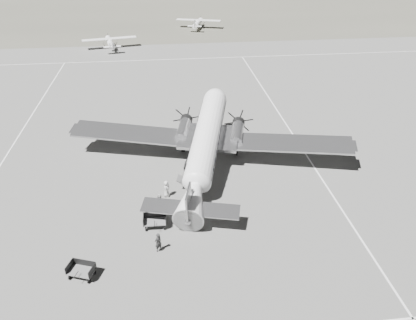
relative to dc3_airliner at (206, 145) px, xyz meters
The scene contains 13 objects.
ground 5.09m from the dc3_airliner, 111.80° to the right, with size 260.00×260.00×0.00m, color slate.
taxi_line_right 11.45m from the dc3_airliner, 21.31° to the right, with size 0.15×80.00×0.01m, color silver.
taxi_line_left 20.67m from the dc3_airliner, 163.13° to the left, with size 0.15×60.00×0.01m, color silver.
taxi_line_horizon 36.08m from the dc3_airliner, 92.58° to the left, with size 90.00×0.15×0.01m, color silver.
grass_infield 91.00m from the dc3_airliner, 91.02° to the left, with size 260.00×90.00×0.01m, color #575549.
dc3_airliner is the anchor object (origin of this frame).
light_plane_left 45.88m from the dc3_airliner, 106.23° to the left, with size 9.88×8.02×2.05m, color white, non-canonical shape.
light_plane_right 58.63m from the dc3_airliner, 85.32° to the left, with size 9.82×7.97×2.04m, color white, non-canonical shape.
baggage_cart_near 9.44m from the dc3_airliner, 121.27° to the right, with size 1.84×1.30×1.04m, color #5D5D5D, non-canonical shape.
baggage_cart_far 15.84m from the dc3_airliner, 127.63° to the right, with size 1.79×1.26×1.01m, color #5D5D5D, non-canonical shape.
ground_crew 11.63m from the dc3_airliner, 113.25° to the right, with size 0.57×0.37×1.56m, color #2A2A2A.
ramp_agent 7.66m from the dc3_airliner, 125.39° to the right, with size 0.83×0.65×1.72m, color #B3B3B0.
passenger 5.75m from the dc3_airliner, 133.85° to the right, with size 0.74×0.48×1.51m, color beige.
Camera 1 is at (-1.89, -28.40, 20.31)m, focal length 35.00 mm.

